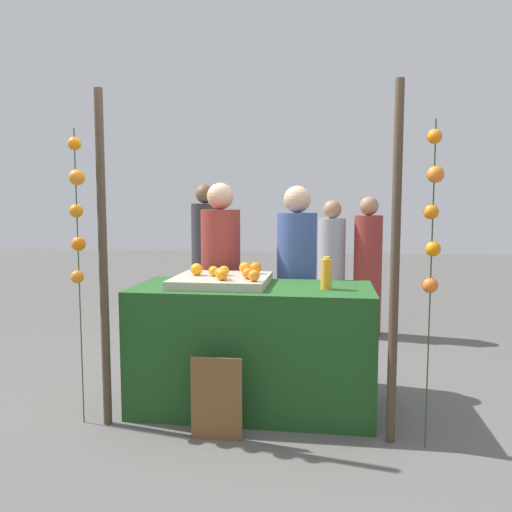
% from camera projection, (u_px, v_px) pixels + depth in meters
% --- Properties ---
extents(ground_plane, '(24.00, 24.00, 0.00)m').
position_uv_depth(ground_plane, '(253.00, 407.00, 3.78)').
color(ground_plane, '#565451').
extents(stall_counter, '(1.69, 0.77, 0.89)m').
position_uv_depth(stall_counter, '(253.00, 347.00, 3.73)').
color(stall_counter, '#1E4C1E').
rests_on(stall_counter, ground_plane).
extents(orange_tray, '(0.68, 0.64, 0.06)m').
position_uv_depth(orange_tray, '(221.00, 280.00, 3.75)').
color(orange_tray, '#B2AD99').
rests_on(orange_tray, stall_counter).
extents(orange_0, '(0.09, 0.09, 0.09)m').
position_uv_depth(orange_0, '(197.00, 269.00, 3.80)').
color(orange_0, orange).
rests_on(orange_0, orange_tray).
extents(orange_1, '(0.08, 0.08, 0.08)m').
position_uv_depth(orange_1, '(245.00, 268.00, 3.92)').
color(orange_1, orange).
rests_on(orange_1, orange_tray).
extents(orange_2, '(0.08, 0.08, 0.08)m').
position_uv_depth(orange_2, '(248.00, 273.00, 3.62)').
color(orange_2, orange).
rests_on(orange_2, orange_tray).
extents(orange_3, '(0.08, 0.08, 0.08)m').
position_uv_depth(orange_3, '(220.00, 273.00, 3.62)').
color(orange_3, orange).
rests_on(orange_3, orange_tray).
extents(orange_4, '(0.09, 0.09, 0.09)m').
position_uv_depth(orange_4, '(256.00, 268.00, 3.89)').
color(orange_4, orange).
rests_on(orange_4, orange_tray).
extents(orange_5, '(0.07, 0.07, 0.07)m').
position_uv_depth(orange_5, '(224.00, 271.00, 3.79)').
color(orange_5, orange).
rests_on(orange_5, orange_tray).
extents(orange_6, '(0.07, 0.07, 0.07)m').
position_uv_depth(orange_6, '(213.00, 271.00, 3.76)').
color(orange_6, orange).
rests_on(orange_6, orange_tray).
extents(orange_7, '(0.08, 0.08, 0.08)m').
position_uv_depth(orange_7, '(254.00, 276.00, 3.50)').
color(orange_7, orange).
rests_on(orange_7, orange_tray).
extents(orange_8, '(0.08, 0.08, 0.08)m').
position_uv_depth(orange_8, '(222.00, 275.00, 3.55)').
color(orange_8, orange).
rests_on(orange_8, orange_tray).
extents(juice_bottle, '(0.08, 0.08, 0.22)m').
position_uv_depth(juice_bottle, '(326.00, 274.00, 3.54)').
color(juice_bottle, orange).
rests_on(juice_bottle, stall_counter).
extents(chalkboard_sign, '(0.32, 0.03, 0.54)m').
position_uv_depth(chalkboard_sign, '(217.00, 399.00, 3.23)').
color(chalkboard_sign, brown).
rests_on(chalkboard_sign, ground_plane).
extents(vendor_left, '(0.33, 0.33, 1.64)m').
position_uv_depth(vendor_left, '(221.00, 288.00, 4.38)').
color(vendor_left, maroon).
rests_on(vendor_left, ground_plane).
extents(vendor_right, '(0.32, 0.32, 1.62)m').
position_uv_depth(vendor_right, '(296.00, 292.00, 4.25)').
color(vendor_right, '#384C8C').
rests_on(vendor_right, ground_plane).
extents(crowd_person_0, '(0.31, 0.31, 1.55)m').
position_uv_depth(crowd_person_0, '(368.00, 271.00, 5.78)').
color(crowd_person_0, maroon).
rests_on(crowd_person_0, ground_plane).
extents(crowd_person_1, '(0.30, 0.30, 1.51)m').
position_uv_depth(crowd_person_1, '(331.00, 272.00, 5.86)').
color(crowd_person_1, '#99999E').
rests_on(crowd_person_1, ground_plane).
extents(crowd_person_2, '(0.34, 0.34, 1.70)m').
position_uv_depth(crowd_person_2, '(206.00, 260.00, 6.29)').
color(crowd_person_2, '#333338').
rests_on(crowd_person_2, ground_plane).
extents(canopy_post_left, '(0.06, 0.06, 2.20)m').
position_uv_depth(canopy_post_left, '(103.00, 261.00, 3.37)').
color(canopy_post_left, '#473828').
rests_on(canopy_post_left, ground_plane).
extents(canopy_post_right, '(0.06, 0.06, 2.20)m').
position_uv_depth(canopy_post_right, '(395.00, 266.00, 3.12)').
color(canopy_post_right, '#473828').
rests_on(canopy_post_right, ground_plane).
extents(garland_strand_left, '(0.11, 0.10, 1.96)m').
position_uv_depth(garland_strand_left, '(77.00, 211.00, 3.36)').
color(garland_strand_left, '#2D4C23').
rests_on(garland_strand_left, ground_plane).
extents(garland_strand_right, '(0.11, 0.10, 1.96)m').
position_uv_depth(garland_strand_right, '(433.00, 217.00, 3.01)').
color(garland_strand_right, '#2D4C23').
rests_on(garland_strand_right, ground_plane).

